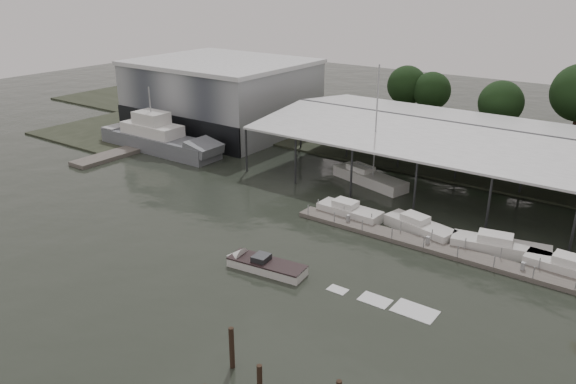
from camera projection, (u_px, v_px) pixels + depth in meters
The scene contains 13 objects.
ground at pixel (231, 247), 49.29m from camera, with size 200.00×200.00×0.00m, color #242921.
land_strip_far at pixel (424, 140), 80.95m from camera, with size 140.00×30.00×0.30m.
land_strip_west at pixel (170, 117), 93.80m from camera, with size 20.00×40.00×0.30m.
storage_warehouse at pixel (222, 95), 85.32m from camera, with size 24.50×20.50×10.50m.
covered_boat_shed at pixel (528, 140), 58.89m from camera, with size 58.24×24.00×6.96m.
trawler_dock at pixel (133, 149), 76.20m from camera, with size 3.00×18.00×0.50m.
floating_dock at pixel (438, 248), 48.54m from camera, with size 28.00×2.00×1.40m.
grey_trawler at pixel (160, 140), 75.69m from camera, with size 19.64×4.45×8.84m.
white_sailboat at pixel (369, 178), 64.11m from camera, with size 9.84×5.10×13.74m.
speedboat_underway at pixel (261, 264), 45.45m from camera, with size 18.16×4.26×2.00m.
moored_cruiser_0 at pixel (349, 211), 55.13m from camera, with size 6.58×2.43×1.70m.
moored_cruiser_1 at pixel (419, 226), 51.82m from camera, with size 7.08×3.73×1.70m.
moored_cruiser_2 at pixel (499, 246), 48.03m from camera, with size 8.37×3.74×1.70m.
Camera 1 is at (30.02, -32.85, 22.28)m, focal length 35.00 mm.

